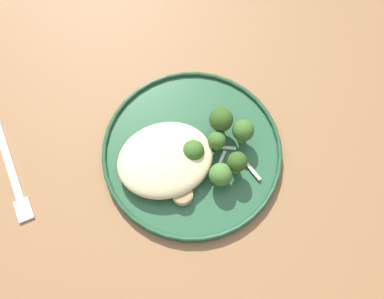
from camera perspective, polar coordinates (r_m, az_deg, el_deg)
ground at (r=1.49m, az=0.73°, el=-9.31°), size 6.00×6.00×0.00m
wooden_dining_table at (r=0.85m, az=1.26°, el=-0.51°), size 1.40×1.00×0.74m
dinner_plate at (r=0.76m, az=0.00°, el=-0.31°), size 0.29×0.29×0.02m
noodle_bed at (r=0.73m, az=-3.31°, el=-1.25°), size 0.15×0.13×0.04m
seared_scallop_center_golden at (r=0.73m, az=-6.06°, el=-4.17°), size 0.03×0.03×0.01m
seared_scallop_left_edge at (r=0.74m, az=-3.30°, el=-1.64°), size 0.02×0.02×0.01m
seared_scallop_large_seared at (r=0.73m, az=-1.03°, el=-4.03°), size 0.02×0.02×0.01m
seared_scallop_front_small at (r=0.74m, az=-5.45°, el=-0.76°), size 0.03×0.03×0.02m
seared_scallop_tilted_round at (r=0.72m, az=-1.16°, el=-5.54°), size 0.03×0.03×0.01m
seared_scallop_rear_pale at (r=0.73m, az=-4.48°, el=-4.50°), size 0.03×0.03×0.02m
seared_scallop_right_edge at (r=0.73m, az=-2.29°, el=-2.87°), size 0.03×0.03×0.02m
broccoli_floret_beside_noodles at (r=0.73m, az=6.22°, el=2.25°), size 0.03×0.03×0.05m
broccoli_floret_split_head at (r=0.71m, az=5.50°, el=-1.57°), size 0.03×0.03×0.05m
broccoli_floret_near_rim at (r=0.73m, az=3.05°, el=1.06°), size 0.03×0.03×0.04m
broccoli_floret_front_edge at (r=0.72m, az=0.17°, el=-0.19°), size 0.03×0.03×0.05m
broccoli_floret_rear_charred at (r=0.73m, az=3.63°, el=3.40°), size 0.04×0.04×0.06m
broccoli_floret_center_pile at (r=0.71m, az=3.82°, el=-2.99°), size 0.04×0.04×0.05m
onion_sliver_curled_piece at (r=0.74m, az=3.25°, el=-2.04°), size 0.04×0.05×0.00m
onion_sliver_long_sliver at (r=0.75m, az=3.89°, el=0.23°), size 0.04×0.02×0.00m
onion_sliver_short_strip at (r=0.75m, az=7.20°, el=-2.37°), size 0.02×0.04×0.00m
dinner_fork at (r=0.80m, az=-21.05°, el=-2.59°), size 0.04×0.19×0.00m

